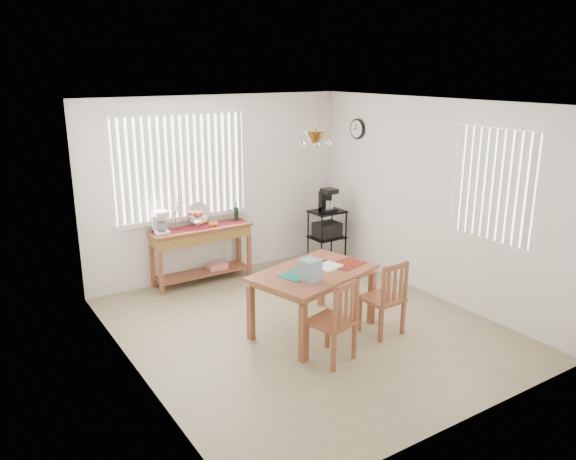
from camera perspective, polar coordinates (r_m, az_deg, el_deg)
ground at (r=6.75m, az=1.84°, el=-9.87°), size 4.00×4.50×0.01m
room_shell at (r=6.21m, az=1.92°, el=4.40°), size 4.20×4.70×2.70m
sideboard at (r=8.00m, az=-8.74°, el=-1.09°), size 1.44×0.40×0.81m
sideboard_items at (r=7.83m, az=-10.55°, el=0.95°), size 1.37×0.34×0.62m
wire_cart at (r=8.71m, az=3.97°, el=-0.18°), size 0.50×0.40×0.85m
cart_items at (r=8.59m, az=4.00°, el=3.03°), size 0.20×0.24×0.35m
dining_table at (r=6.41m, az=2.60°, el=-4.90°), size 1.56×1.22×0.74m
table_items at (r=6.19m, az=2.68°, el=-4.00°), size 1.14×0.52×0.24m
chair_left at (r=5.87m, az=4.70°, el=-9.25°), size 0.51×0.51×0.90m
chair_right at (r=6.51m, az=9.78°, el=-6.87°), size 0.43×0.43×0.89m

